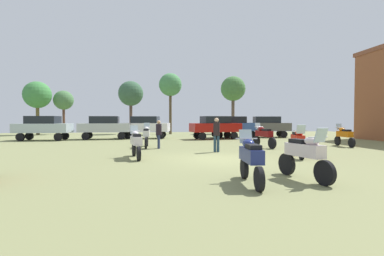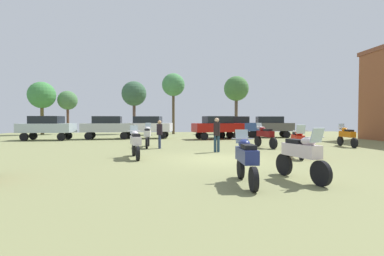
% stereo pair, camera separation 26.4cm
% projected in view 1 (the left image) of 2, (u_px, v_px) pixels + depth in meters
% --- Properties ---
extents(ground_plane, '(44.00, 52.00, 0.02)m').
position_uv_depth(ground_plane, '(219.00, 159.00, 12.17)').
color(ground_plane, olive).
extents(motorcycle_1, '(0.82, 2.20, 1.50)m').
position_uv_depth(motorcycle_1, '(298.00, 141.00, 12.64)').
color(motorcycle_1, black).
rests_on(motorcycle_1, ground).
extents(motorcycle_2, '(0.62, 2.11, 1.44)m').
position_uv_depth(motorcycle_2, '(251.00, 158.00, 7.44)').
color(motorcycle_2, black).
rests_on(motorcycle_2, ground).
extents(motorcycle_4, '(0.74, 2.21, 1.45)m').
position_uv_depth(motorcycle_4, '(136.00, 142.00, 12.39)').
color(motorcycle_4, black).
rests_on(motorcycle_4, ground).
extents(motorcycle_5, '(0.62, 2.20, 1.45)m').
position_uv_depth(motorcycle_5, '(344.00, 135.00, 17.84)').
color(motorcycle_5, black).
rests_on(motorcycle_5, ground).
extents(motorcycle_6, '(0.62, 2.28, 1.51)m').
position_uv_depth(motorcycle_6, '(146.00, 135.00, 17.23)').
color(motorcycle_6, black).
rests_on(motorcycle_6, ground).
extents(motorcycle_7, '(0.77, 2.28, 1.51)m').
position_uv_depth(motorcycle_7, '(264.00, 135.00, 17.12)').
color(motorcycle_7, black).
rests_on(motorcycle_7, ground).
extents(motorcycle_8, '(0.73, 2.16, 1.51)m').
position_uv_depth(motorcycle_8, '(305.00, 154.00, 7.93)').
color(motorcycle_8, black).
rests_on(motorcycle_8, ground).
extents(car_1, '(4.55, 2.54, 2.00)m').
position_uv_depth(car_1, '(215.00, 126.00, 24.44)').
color(car_1, black).
rests_on(car_1, ground).
extents(car_2, '(4.38, 2.01, 2.00)m').
position_uv_depth(car_2, '(105.00, 126.00, 24.40)').
color(car_2, black).
rests_on(car_2, ground).
extents(car_3, '(4.38, 2.00, 2.00)m').
position_uv_depth(car_3, '(43.00, 126.00, 22.96)').
color(car_3, black).
rests_on(car_3, ground).
extents(car_4, '(4.53, 2.46, 2.00)m').
position_uv_depth(car_4, '(266.00, 125.00, 26.97)').
color(car_4, black).
rests_on(car_4, ground).
extents(car_5, '(4.55, 2.55, 2.00)m').
position_uv_depth(car_5, '(145.00, 125.00, 25.52)').
color(car_5, black).
rests_on(car_5, ground).
extents(car_6, '(4.43, 2.13, 2.00)m').
position_uv_depth(car_6, '(232.00, 125.00, 26.48)').
color(car_6, black).
rests_on(car_6, ground).
extents(person_1, '(0.39, 0.39, 1.81)m').
position_uv_depth(person_1, '(217.00, 132.00, 14.72)').
color(person_1, '#1F374A').
rests_on(person_1, ground).
extents(person_2, '(0.37, 0.37, 1.67)m').
position_uv_depth(person_2, '(159.00, 132.00, 16.50)').
color(person_2, '#273151').
rests_on(person_2, ground).
extents(tree_1, '(2.64, 2.64, 7.08)m').
position_uv_depth(tree_1, '(170.00, 85.00, 32.43)').
color(tree_1, '#4E3F29').
rests_on(tree_1, ground).
extents(tree_2, '(3.03, 3.03, 7.03)m').
position_uv_depth(tree_2, '(233.00, 89.00, 34.37)').
color(tree_2, brown).
rests_on(tree_2, ground).
extents(tree_3, '(2.98, 2.98, 5.97)m').
position_uv_depth(tree_3, '(37.00, 95.00, 31.24)').
color(tree_3, brown).
rests_on(tree_3, ground).
extents(tree_4, '(2.23, 2.23, 5.08)m').
position_uv_depth(tree_4, '(64.00, 101.00, 32.47)').
color(tree_4, brown).
rests_on(tree_4, ground).
extents(tree_5, '(2.95, 2.95, 6.30)m').
position_uv_depth(tree_5, '(131.00, 94.00, 33.34)').
color(tree_5, brown).
rests_on(tree_5, ground).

